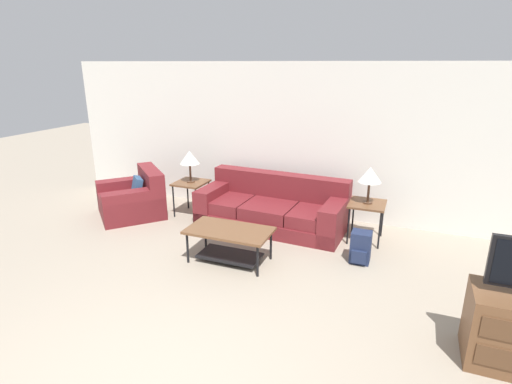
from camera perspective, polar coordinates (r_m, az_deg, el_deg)
The scene contains 9 objects.
wall_back at distance 6.88m, azimuth 6.33°, elevation 7.21°, with size 9.09×0.06×2.60m.
couch at distance 6.55m, azimuth 2.35°, elevation -2.44°, with size 2.43×1.13×0.82m.
armchair at distance 7.35m, azimuth -17.09°, elevation -0.99°, with size 1.47×1.47×0.80m.
coffee_table at distance 5.38m, azimuth -3.82°, elevation -6.53°, with size 1.13×0.62×0.46m.
side_table_left at distance 7.06m, azimuth -9.27°, elevation 0.98°, with size 0.52×0.55×0.60m.
side_table_right at distance 6.15m, azimuth 15.59°, elevation -2.05°, with size 0.52×0.55×0.60m.
table_lamp_left at distance 6.93m, azimuth -9.47°, elevation 4.82°, with size 0.34×0.34×0.55m.
table_lamp_right at distance 6.00m, azimuth 15.97°, elevation 2.32°, with size 0.34×0.34×0.55m.
backpack at distance 5.58m, azimuth 14.72°, elevation -7.67°, with size 0.26×0.31×0.44m.
Camera 1 is at (1.77, -1.91, 2.57)m, focal length 28.00 mm.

